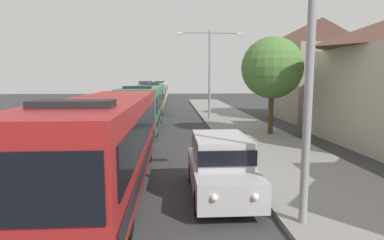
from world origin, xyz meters
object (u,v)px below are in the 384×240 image
at_px(bus_second_in_line, 143,106).
at_px(streetlamp_mid, 210,65).
at_px(bus_lead, 108,138).
at_px(streetlamp_near, 312,27).
at_px(bus_rear, 161,89).
at_px(white_suv, 221,164).
at_px(bus_middle, 153,96).
at_px(box_truck_oncoming, 146,88).
at_px(roadside_tree, 272,68).
at_px(bus_fourth_in_line, 158,92).

height_order(bus_second_in_line, streetlamp_mid, streetlamp_mid).
bearing_deg(bus_lead, streetlamp_near, -32.27).
relative_size(streetlamp_near, streetlamp_mid, 1.01).
distance_m(bus_second_in_line, bus_rear, 38.02).
relative_size(bus_rear, white_suv, 2.30).
distance_m(bus_lead, bus_middle, 25.38).
height_order(bus_lead, box_truck_oncoming, bus_lead).
distance_m(bus_middle, streetlamp_near, 29.47).
xyz_separation_m(white_suv, box_truck_oncoming, (-7.00, 57.07, 0.68)).
distance_m(streetlamp_near, roadside_tree, 13.17).
height_order(streetlamp_near, streetlamp_mid, streetlamp_near).
xyz_separation_m(white_suv, streetlamp_near, (1.70, -2.36, 3.83)).
bearing_deg(streetlamp_near, white_suv, 125.77).
bearing_deg(white_suv, streetlamp_near, -54.23).
xyz_separation_m(bus_second_in_line, bus_middle, (0.00, 12.55, 0.00)).
xyz_separation_m(streetlamp_mid, roadside_tree, (3.11, -7.45, -0.48)).
relative_size(bus_fourth_in_line, box_truck_oncoming, 1.39).
xyz_separation_m(bus_middle, white_suv, (3.70, -26.43, -0.66)).
distance_m(box_truck_oncoming, streetlamp_mid, 40.27).
relative_size(bus_lead, streetlamp_mid, 1.58).
relative_size(bus_lead, bus_second_in_line, 1.14).
relative_size(bus_lead, white_suv, 2.63).
bearing_deg(box_truck_oncoming, bus_middle, -83.85).
relative_size(bus_lead, streetlamp_near, 1.56).
xyz_separation_m(bus_middle, streetlamp_near, (5.40, -28.79, 3.18)).
relative_size(bus_rear, roadside_tree, 1.70).
height_order(bus_fourth_in_line, bus_rear, same).
distance_m(bus_rear, streetlamp_near, 54.62).
relative_size(box_truck_oncoming, streetlamp_near, 1.05).
xyz_separation_m(bus_rear, white_suv, (3.70, -51.90, -0.66)).
xyz_separation_m(bus_lead, white_suv, (3.70, -1.05, -0.66)).
distance_m(white_suv, box_truck_oncoming, 57.50).
xyz_separation_m(bus_fourth_in_line, roadside_tree, (8.51, -28.79, 2.66)).
bearing_deg(streetlamp_near, bus_lead, 147.73).
height_order(bus_fourth_in_line, roadside_tree, roadside_tree).
relative_size(bus_middle, streetlamp_near, 1.53).
bearing_deg(bus_fourth_in_line, streetlamp_near, -82.60).
bearing_deg(streetlamp_near, bus_second_in_line, 108.38).
bearing_deg(bus_middle, roadside_tree, -62.00).
xyz_separation_m(bus_second_in_line, bus_fourth_in_line, (0.00, 25.33, 0.00)).
relative_size(bus_middle, bus_rear, 1.12).
bearing_deg(bus_rear, roadside_tree, -78.41).
xyz_separation_m(bus_rear, box_truck_oncoming, (-3.30, 5.17, 0.02)).
bearing_deg(bus_lead, white_suv, -15.82).
xyz_separation_m(bus_lead, streetlamp_mid, (5.40, 16.83, 3.13)).
distance_m(white_suv, streetlamp_near, 4.81).
bearing_deg(bus_rear, white_suv, -85.92).
height_order(bus_fourth_in_line, streetlamp_near, streetlamp_near).
bearing_deg(streetlamp_mid, bus_rear, 99.02).
bearing_deg(bus_middle, bus_fourth_in_line, 90.00).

